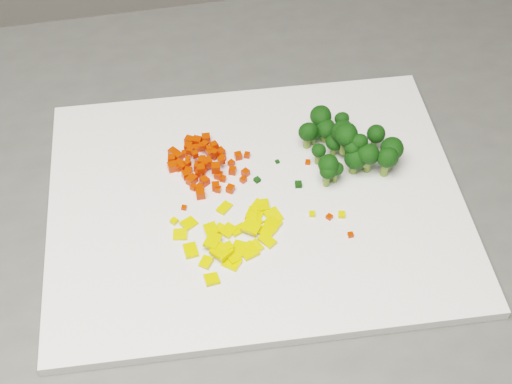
{
  "coord_description": "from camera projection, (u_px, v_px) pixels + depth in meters",
  "views": [
    {
      "loc": [
        0.26,
        -0.05,
        1.49
      ],
      "look_at": [
        0.33,
        0.42,
        0.92
      ],
      "focal_mm": 50.0,
      "sensor_mm": 36.0,
      "label": 1
    }
  ],
  "objects": [
    {
      "name": "cutting_board",
      "position": [
        256.0,
        202.0,
        0.76
      ],
      "size": [
        0.44,
        0.35,
        0.01
      ],
      "primitive_type": "cube",
      "rotation": [
        0.0,
        0.0,
        -0.02
      ],
      "color": "white",
      "rests_on": "counter_block"
    },
    {
      "name": "carrot_pile",
      "position": [
        205.0,
        157.0,
        0.77
      ],
      "size": [
        0.1,
        0.1,
        0.03
      ],
      "primitive_type": null,
      "color": "red",
      "rests_on": "cutting_board"
    },
    {
      "name": "pepper_pile",
      "position": [
        229.0,
        234.0,
        0.71
      ],
      "size": [
        0.11,
        0.11,
        0.02
      ],
      "primitive_type": null,
      "color": "#DEBA0B",
      "rests_on": "cutting_board"
    },
    {
      "name": "broccoli_pile",
      "position": [
        346.0,
        148.0,
        0.76
      ],
      "size": [
        0.12,
        0.12,
        0.05
      ],
      "primitive_type": null,
      "color": "black",
      "rests_on": "cutting_board"
    },
    {
      "name": "carrot_cube_0",
      "position": [
        193.0,
        187.0,
        0.76
      ],
      "size": [
        0.01,
        0.01,
        0.01
      ],
      "primitive_type": "cube",
      "rotation": [
        0.0,
        0.0,
        2.49
      ],
      "color": "red",
      "rests_on": "carrot_pile"
    },
    {
      "name": "carrot_cube_1",
      "position": [
        214.0,
        145.0,
        0.78
      ],
      "size": [
        0.01,
        0.01,
        0.01
      ],
      "primitive_type": "cube",
      "rotation": [
        0.0,
        0.0,
        1.96
      ],
      "color": "red",
      "rests_on": "carrot_pile"
    },
    {
      "name": "carrot_cube_2",
      "position": [
        188.0,
        159.0,
        0.77
      ],
      "size": [
        0.01,
        0.01,
        0.01
      ],
      "primitive_type": "cube",
      "rotation": [
        0.0,
        0.0,
        3.03
      ],
      "color": "red",
      "rests_on": "carrot_pile"
    },
    {
      "name": "carrot_cube_3",
      "position": [
        205.0,
        145.0,
        0.78
      ],
      "size": [
        0.01,
        0.01,
        0.01
      ],
      "primitive_type": "cube",
      "rotation": [
        0.0,
        0.0,
        0.77
      ],
      "color": "red",
      "rests_on": "carrot_pile"
    },
    {
      "name": "carrot_cube_4",
      "position": [
        205.0,
        181.0,
        0.76
      ],
      "size": [
        0.01,
        0.01,
        0.01
      ],
      "primitive_type": "cube",
      "rotation": [
        0.0,
        0.0,
        0.62
      ],
      "color": "red",
      "rests_on": "carrot_pile"
    },
    {
      "name": "carrot_cube_5",
      "position": [
        209.0,
        149.0,
        0.78
      ],
      "size": [
        0.01,
        0.01,
        0.01
      ],
      "primitive_type": "cube",
      "rotation": [
        0.0,
        0.0,
        1.66
      ],
      "color": "red",
      "rests_on": "carrot_pile"
    },
    {
      "name": "carrot_cube_6",
      "position": [
        178.0,
        156.0,
        0.78
      ],
      "size": [
        0.01,
        0.01,
        0.01
      ],
      "primitive_type": "cube",
      "rotation": [
        0.0,
        0.0,
        0.54
      ],
      "color": "red",
      "rests_on": "carrot_pile"
    },
    {
      "name": "carrot_cube_7",
      "position": [
        230.0,
        189.0,
        0.75
      ],
      "size": [
        0.01,
        0.01,
        0.01
      ],
      "primitive_type": "cube",
      "rotation": [
        0.0,
        0.0,
        0.98
      ],
      "color": "red",
      "rests_on": "carrot_pile"
    },
    {
      "name": "carrot_cube_8",
      "position": [
        243.0,
        180.0,
        0.76
      ],
      "size": [
        0.01,
        0.01,
        0.01
      ],
      "primitive_type": "cube",
      "rotation": [
        0.0,
        0.0,
        2.25
      ],
      "color": "red",
      "rests_on": "carrot_pile"
    },
    {
      "name": "carrot_cube_9",
      "position": [
        207.0,
        162.0,
        0.77
      ],
      "size": [
        0.01,
        0.01,
        0.01
      ],
      "primitive_type": "cube",
      "rotation": [
        0.0,
        0.0,
        0.17
      ],
      "color": "red",
      "rests_on": "carrot_pile"
    },
    {
      "name": "carrot_cube_10",
      "position": [
        193.0,
        179.0,
        0.76
      ],
      "size": [
        0.01,
        0.01,
        0.01
      ],
      "primitive_type": "cube",
      "rotation": [
        0.0,
        0.0,
        2.26
      ],
      "color": "red",
      "rests_on": "carrot_pile"
    },
    {
      "name": "carrot_cube_11",
      "position": [
        216.0,
        186.0,
        0.76
      ],
      "size": [
        0.01,
        0.01,
        0.01
      ],
      "primitive_type": "cube",
      "rotation": [
        0.0,
        0.0,
        3.08
      ],
      "color": "red",
      "rests_on": "carrot_pile"
    },
    {
      "name": "carrot_cube_12",
      "position": [
        210.0,
        153.0,
        0.78
      ],
      "size": [
        0.01,
        0.01,
        0.01
      ],
      "primitive_type": "cube",
      "rotation": [
        0.0,
        0.0,
        1.99
      ],
      "color": "red",
      "rests_on": "carrot_pile"
    },
    {
      "name": "carrot_cube_13",
      "position": [
        179.0,
        164.0,
        0.78
      ],
      "size": [
        0.01,
        0.01,
        0.01
      ],
      "primitive_type": "cube",
      "rotation": [
        0.0,
        0.0,
        0.72
      ],
      "color": "red",
      "rests_on": "carrot_pile"
    },
    {
      "name": "carrot_cube_14",
      "position": [
        172.0,
        159.0,
        0.78
      ],
      "size": [
        0.01,
        0.01,
        0.01
      ],
      "primitive_type": "cube",
      "rotation": [
        0.0,
        0.0,
        3.04
      ],
      "color": "red",
      "rests_on": "carrot_pile"
    },
    {
      "name": "carrot_cube_15",
      "position": [
        238.0,
        156.0,
        0.78
      ],
      "size": [
        0.01,
        0.01,
        0.01
      ],
      "primitive_type": "cube",
      "rotation": [
        0.0,
        0.0,
        0.15
      ],
      "color": "red",
      "rests_on": "carrot_pile"
    },
    {
      "name": "carrot_cube_16",
      "position": [
        188.0,
        172.0,
        0.77
      ],
      "size": [
        0.01,
        0.01,
        0.01
      ],
      "primitive_type": "cube",
      "rotation": [
        0.0,
        0.0,
        2.81
      ],
      "color": "red",
      "rests_on": "carrot_pile"
    },
    {
      "name": "carrot_cube_17",
      "position": [
        202.0,
        146.0,
        0.78
      ],
      "size": [
        0.01,
        0.01,
        0.01
      ],
      "primitive_type": "cube",
      "rotation": [
        0.0,
        0.0,
        3.06
      ],
      "color": "red",
      "rests_on": "carrot_pile"
    },
    {
      "name": "carrot_cube_18",
      "position": [
        215.0,
        156.0,
        0.79
      ],
      "size": [
        0.01,
        0.01,
        0.01
      ],
      "primitive_type": "cube",
      "rotation": [
        0.0,
        0.0,
        0.59
      ],
      "color": "red",
      "rests_on": "carrot_pile"
    },
    {
      "name": "carrot_cube_19",
      "position": [
        206.0,
        163.0,
        0.77
      ],
      "size": [
        0.01,
        0.01,
        0.01
      ],
      "primitive_type": "cube",
      "rotation": [
        0.0,
        0.0,
        0.97
      ],
      "color": "red",
      "rests_on": "carrot_pile"
    },
    {
      "name": "carrot_cube_20",
      "position": [
        220.0,
        152.0,
        0.79
      ],
      "size": [
        0.01,
        0.01,
        0.01
      ],
      "primitive_type": "cube",
      "rotation": [
        0.0,
        0.0,
        2.07
      ],
      "color": "red",
      "rests_on": "carrot_pile"
    },
    {
      "name": "carrot_cube_21",
      "position": [
        173.0,
        152.0,
        0.79
      ],
      "size": [
        0.01,
        0.01,
        0.01
      ],
      "primitive_type": "cube",
      "rotation": [
        0.0,
        0.0,
        2.27
      ],
      "color": "red",
      "rests_on": "carrot_pile"
    },
    {
      "name": "carrot_cube_22",
      "position": [
        219.0,
        175.0,
        0.77
      ],
      "size": [
        0.01,
        0.01,
        0.01
      ],
      "primitive_type": "cube",
      "rotation": [
        0.0,
        0.0,
        2.65
      ],
      "color": "red",
      "rests_on": "carrot_pile"
    },
    {
      "name": "carrot_cube_23",
      "position": [
        179.0,
        167.0,
        0.77
      ],
      "size": [
        0.01,
        0.01,
        0.01
      ],
      "primitive_type": "cube",
      "rotation": [
        0.0,
        0.0,
        2.07
      ],
      "color": "red",
      "rests_on": "carrot_pile"
    },
    {
      "name": "carrot_cube_24",
      "position": [
        194.0,
        149.0,
        0.79
      ],
      "size": [
        0.01,
        0.01,
        0.01
      ],
      "primitive_type": "cube",
      "rotation": [
        0.0,
        0.0,
        0.05
      ],
      "color": "red",
      "rests_on": "carrot_pile"
    },
    {
      "name": "carrot_cube_25",
      "position": [
        188.0,
        147.0,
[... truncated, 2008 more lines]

